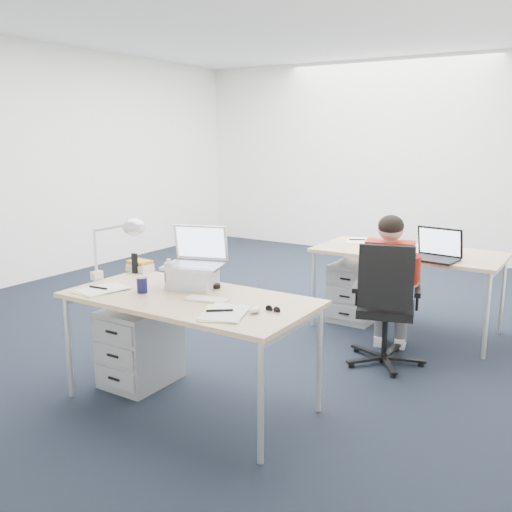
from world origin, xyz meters
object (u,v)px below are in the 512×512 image
at_px(computer_mouse, 255,310).
at_px(desk_lamp, 110,248).
at_px(headphones, 208,284).
at_px(office_chair, 385,330).
at_px(seated_person, 390,287).
at_px(drawer_pedestal_near, 140,345).
at_px(desk_near, 189,304).
at_px(can_koozie, 142,284).
at_px(bear_figurine, 189,278).
at_px(desk_far, 408,256).
at_px(silver_laptop, 193,258).
at_px(drawer_pedestal_far, 356,291).
at_px(sunglasses, 273,310).
at_px(dark_laptop, 434,244).
at_px(far_cup, 449,249).
at_px(cordless_phone, 135,263).
at_px(water_bottle, 169,274).
at_px(wireless_keyboard, 207,299).
at_px(book_stack, 140,266).

distance_m(computer_mouse, desk_lamp, 1.24).
distance_m(computer_mouse, headphones, 0.66).
bearing_deg(office_chair, seated_person, 85.26).
bearing_deg(computer_mouse, drawer_pedestal_near, 164.74).
height_order(desk_near, can_koozie, can_koozie).
distance_m(desk_near, bear_figurine, 0.22).
distance_m(desk_far, computer_mouse, 2.26).
xyz_separation_m(drawer_pedestal_near, silver_laptop, (0.40, 0.12, 0.65)).
distance_m(office_chair, drawer_pedestal_far, 1.11).
bearing_deg(drawer_pedestal_far, drawer_pedestal_near, -108.70).
distance_m(drawer_pedestal_far, desk_lamp, 2.51).
height_order(drawer_pedestal_far, sunglasses, sunglasses).
height_order(dark_laptop, far_cup, dark_laptop).
bearing_deg(cordless_phone, computer_mouse, -15.13).
bearing_deg(bear_figurine, computer_mouse, -27.58).
distance_m(water_bottle, cordless_phone, 0.53).
xyz_separation_m(desk_lamp, dark_laptop, (1.69, 1.90, -0.11)).
distance_m(wireless_keyboard, water_bottle, 0.41).
xyz_separation_m(sunglasses, dark_laptop, (0.40, 1.88, 0.13)).
distance_m(desk_far, drawer_pedestal_near, 2.48).
relative_size(silver_laptop, dark_laptop, 1.06).
relative_size(drawer_pedestal_far, bear_figurine, 3.51).
relative_size(wireless_keyboard, bear_figurine, 1.69).
bearing_deg(silver_laptop, water_bottle, -158.16).
bearing_deg(seated_person, drawer_pedestal_near, -146.41).
relative_size(desk_near, silver_laptop, 4.02).
bearing_deg(desk_near, office_chair, 57.51).
distance_m(water_bottle, book_stack, 0.58).
relative_size(drawer_pedestal_near, wireless_keyboard, 2.08).
height_order(desk_far, book_stack, book_stack).
xyz_separation_m(drawer_pedestal_near, desk_lamp, (-0.17, -0.08, 0.70)).
bearing_deg(dark_laptop, desk_far, 142.25).
xyz_separation_m(desk_far, wireless_keyboard, (-0.57, -2.20, 0.05)).
height_order(can_koozie, far_cup, can_koozie).
xyz_separation_m(book_stack, desk_lamp, (0.07, -0.35, 0.20)).
relative_size(drawer_pedestal_near, sunglasses, 5.64).
distance_m(silver_laptop, computer_mouse, 0.72).
relative_size(office_chair, dark_laptop, 2.57).
bearing_deg(silver_laptop, drawer_pedestal_near, 178.91).
height_order(computer_mouse, water_bottle, water_bottle).
bearing_deg(drawer_pedestal_far, can_koozie, -102.86).
bearing_deg(wireless_keyboard, computer_mouse, -19.09).
distance_m(desk_near, seated_person, 1.68).
bearing_deg(headphones, drawer_pedestal_far, 87.75).
relative_size(book_stack, cordless_phone, 1.18).
bearing_deg(desk_far, wireless_keyboard, -104.54).
bearing_deg(seated_person, bear_figurine, -137.44).
distance_m(seated_person, wireless_keyboard, 1.63).
bearing_deg(seated_person, office_chair, -91.81).
distance_m(wireless_keyboard, bear_figurine, 0.30).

